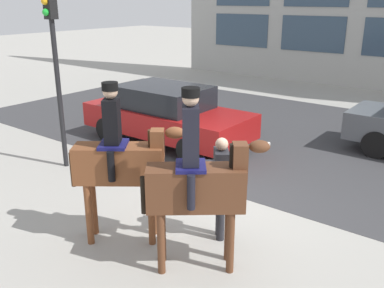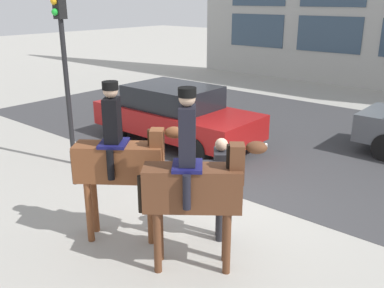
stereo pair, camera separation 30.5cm
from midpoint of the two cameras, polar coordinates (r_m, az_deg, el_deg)
name	(u,v)px [view 2 (the right image)]	position (r m, az deg, el deg)	size (l,w,h in m)	color
ground_plane	(226,207)	(8.18, 5.63, -8.36)	(80.00, 80.00, 0.00)	#9E9B93
road_surface	(329,144)	(12.12, 18.52, -0.03)	(21.13, 8.50, 0.01)	#38383A
mounted_horse_lead	(121,159)	(6.69, -8.19, -1.99)	(1.56, 1.27, 2.58)	brown
mounted_horse_companion	(194,182)	(5.88, 1.83, -5.09)	(1.51, 1.29, 2.65)	#59331E
pedestrian_bystander	(220,181)	(6.74, 5.02, -4.97)	(0.67, 0.83, 1.72)	#232328
street_car_near_lane	(175,114)	(11.46, -1.48, 4.05)	(4.59, 2.00, 1.54)	maroon
traffic_light	(63,48)	(9.88, -15.99, 12.20)	(0.24, 0.29, 4.03)	black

